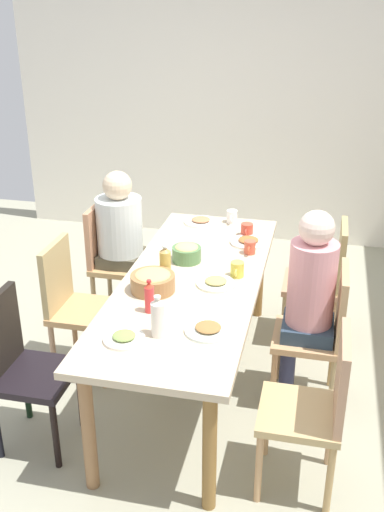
{
  "coord_description": "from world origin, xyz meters",
  "views": [
    {
      "loc": [
        3.16,
        0.71,
        2.37
      ],
      "look_at": [
        0.0,
        0.0,
        0.9
      ],
      "focal_mm": 42.31,
      "sensor_mm": 36.0,
      "label": 1
    }
  ],
  "objects_px": {
    "chair_3": "(73,301)",
    "plate_0": "(201,221)",
    "dining_table": "(192,291)",
    "chair_4": "(20,363)",
    "cup_2": "(247,230)",
    "person_5": "(309,294)",
    "chair_0": "(324,276)",
    "chair_2": "(111,256)",
    "bottle_0": "(165,263)",
    "person_2": "(121,232)",
    "plate_2": "(208,329)",
    "bowl_1": "(153,281)",
    "plate_1": "(124,338)",
    "plate_3": "(248,241)",
    "cup_0": "(232,217)",
    "bottle_1": "(149,297)",
    "cup_3": "(237,269)",
    "bottle_2": "(158,317)",
    "chair_1": "(317,404)",
    "cup_1": "(250,247)",
    "bowl_0": "(187,253)",
    "plate_4": "(216,283)",
    "chair_5": "(321,329)"
  },
  "relations": [
    {
      "from": "plate_3",
      "to": "cup_3",
      "type": "distance_m",
      "value": 0.52
    },
    {
      "from": "chair_4",
      "to": "cup_2",
      "type": "distance_m",
      "value": 1.8
    },
    {
      "from": "chair_2",
      "to": "bottle_0",
      "type": "height_order",
      "value": "bottle_0"
    },
    {
      "from": "person_5",
      "to": "bottle_1",
      "type": "relative_size",
      "value": 6.56
    },
    {
      "from": "chair_2",
      "to": "bowl_0",
      "type": "relative_size",
      "value": 4.85
    },
    {
      "from": "plate_1",
      "to": "plate_3",
      "type": "height_order",
      "value": "same"
    },
    {
      "from": "person_5",
      "to": "plate_4",
      "type": "relative_size",
      "value": 5.35
    },
    {
      "from": "dining_table",
      "to": "bottle_1",
      "type": "bearing_deg",
      "value": -17.13
    },
    {
      "from": "plate_2",
      "to": "cup_3",
      "type": "distance_m",
      "value": 0.66
    },
    {
      "from": "chair_0",
      "to": "person_5",
      "type": "bearing_deg",
      "value": -7.27
    },
    {
      "from": "cup_2",
      "to": "bowl_0",
      "type": "bearing_deg",
      "value": -31.82
    },
    {
      "from": "person_2",
      "to": "bowl_1",
      "type": "height_order",
      "value": "person_2"
    },
    {
      "from": "person_5",
      "to": "plate_4",
      "type": "bearing_deg",
      "value": -85.17
    },
    {
      "from": "cup_0",
      "to": "bottle_1",
      "type": "xyz_separation_m",
      "value": [
        1.41,
        -0.22,
        0.04
      ]
    },
    {
      "from": "plate_3",
      "to": "chair_3",
      "type": "bearing_deg",
      "value": -59.52
    },
    {
      "from": "bottle_1",
      "to": "person_2",
      "type": "bearing_deg",
      "value": -154.09
    },
    {
      "from": "plate_2",
      "to": "cup_0",
      "type": "relative_size",
      "value": 2.13
    },
    {
      "from": "dining_table",
      "to": "bottle_0",
      "type": "xyz_separation_m",
      "value": [
        0.04,
        -0.15,
        0.19
      ]
    },
    {
      "from": "chair_0",
      "to": "bottle_0",
      "type": "height_order",
      "value": "bottle_0"
    },
    {
      "from": "chair_5",
      "to": "bottle_0",
      "type": "bearing_deg",
      "value": -87.68
    },
    {
      "from": "chair_2",
      "to": "chair_4",
      "type": "height_order",
      "value": "same"
    },
    {
      "from": "plate_0",
      "to": "dining_table",
      "type": "bearing_deg",
      "value": 8.65
    },
    {
      "from": "plate_2",
      "to": "plate_1",
      "type": "bearing_deg",
      "value": -66.36
    },
    {
      "from": "bowl_1",
      "to": "bottle_2",
      "type": "xyz_separation_m",
      "value": [
        0.46,
        0.16,
        0.05
      ]
    },
    {
      "from": "cup_3",
      "to": "bottle_2",
      "type": "bearing_deg",
      "value": -20.65
    },
    {
      "from": "person_2",
      "to": "chair_4",
      "type": "height_order",
      "value": "person_2"
    },
    {
      "from": "bowl_0",
      "to": "cup_2",
      "type": "distance_m",
      "value": 0.6
    },
    {
      "from": "person_5",
      "to": "chair_0",
      "type": "bearing_deg",
      "value": 172.73
    },
    {
      "from": "chair_4",
      "to": "cup_2",
      "type": "bearing_deg",
      "value": 145.44
    },
    {
      "from": "bottle_1",
      "to": "chair_1",
      "type": "bearing_deg",
      "value": 73.13
    },
    {
      "from": "chair_5",
      "to": "chair_2",
      "type": "bearing_deg",
      "value": -114.53
    },
    {
      "from": "chair_5",
      "to": "bottle_1",
      "type": "bearing_deg",
      "value": -64.56
    },
    {
      "from": "plate_0",
      "to": "cup_3",
      "type": "height_order",
      "value": "cup_3"
    },
    {
      "from": "chair_3",
      "to": "plate_0",
      "type": "xyz_separation_m",
      "value": [
        -0.92,
        0.65,
        0.26
      ]
    },
    {
      "from": "plate_4",
      "to": "plate_3",
      "type": "bearing_deg",
      "value": 171.23
    },
    {
      "from": "bowl_1",
      "to": "cup_3",
      "type": "bearing_deg",
      "value": 122.91
    },
    {
      "from": "chair_5",
      "to": "plate_1",
      "type": "bearing_deg",
      "value": -52.43
    },
    {
      "from": "chair_1",
      "to": "chair_3",
      "type": "relative_size",
      "value": 1.0
    },
    {
      "from": "bowl_0",
      "to": "cup_0",
      "type": "distance_m",
      "value": 0.75
    },
    {
      "from": "chair_4",
      "to": "plate_2",
      "type": "xyz_separation_m",
      "value": [
        -0.15,
        1.0,
        0.26
      ]
    },
    {
      "from": "plate_2",
      "to": "bowl_1",
      "type": "distance_m",
      "value": 0.55
    },
    {
      "from": "plate_0",
      "to": "bowl_0",
      "type": "height_order",
      "value": "bowl_0"
    },
    {
      "from": "plate_4",
      "to": "bottle_0",
      "type": "distance_m",
      "value": 0.32
    },
    {
      "from": "dining_table",
      "to": "bowl_0",
      "type": "xyz_separation_m",
      "value": [
        -0.24,
        -0.09,
        0.14
      ]
    },
    {
      "from": "bowl_0",
      "to": "bottle_2",
      "type": "height_order",
      "value": "bottle_2"
    },
    {
      "from": "chair_2",
      "to": "bottle_1",
      "type": "distance_m",
      "value": 1.36
    },
    {
      "from": "person_2",
      "to": "bottle_0",
      "type": "xyz_separation_m",
      "value": [
        0.75,
        0.54,
        0.14
      ]
    },
    {
      "from": "chair_2",
      "to": "chair_4",
      "type": "relative_size",
      "value": 1.0
    },
    {
      "from": "bottle_1",
      "to": "cup_1",
      "type": "bearing_deg",
      "value": 154.47
    },
    {
      "from": "bottle_0",
      "to": "cup_3",
      "type": "bearing_deg",
      "value": 107.46
    }
  ]
}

